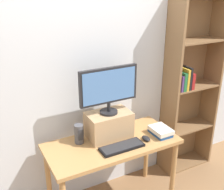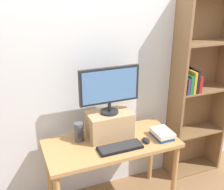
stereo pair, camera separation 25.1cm
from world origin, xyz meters
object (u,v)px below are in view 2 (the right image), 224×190
object	(u,v)px
book_stack	(162,134)
desk_speaker	(79,132)
desk	(112,151)
computer_mouse	(146,140)
bookshelf_unit	(198,88)
riser_box	(109,125)
computer_monitor	(109,87)
keyboard	(120,147)

from	to	relation	value
book_stack	desk_speaker	bearing A→B (deg)	162.87
desk	computer_mouse	distance (m)	0.35
bookshelf_unit	computer_mouse	xyz separation A→B (m)	(-0.84, -0.37, -0.28)
desk	riser_box	xyz separation A→B (m)	(0.02, 0.11, 0.23)
bookshelf_unit	computer_monitor	world-z (taller)	bookshelf_unit
desk	riser_box	size ratio (longest dim) A/B	3.00
keyboard	bookshelf_unit	bearing A→B (deg)	18.95
desk	bookshelf_unit	size ratio (longest dim) A/B	0.60
riser_box	desk_speaker	size ratio (longest dim) A/B	2.25
desk	computer_mouse	world-z (taller)	computer_mouse
keyboard	desk	bearing A→B (deg)	103.04
desk	keyboard	size ratio (longest dim) A/B	3.06
desk	bookshelf_unit	distance (m)	1.23
computer_monitor	book_stack	size ratio (longest dim) A/B	2.49
riser_box	computer_mouse	world-z (taller)	riser_box
desk	book_stack	xyz separation A→B (m)	(0.49, -0.10, 0.14)
keyboard	book_stack	xyz separation A→B (m)	(0.46, 0.03, 0.02)
computer_monitor	desk_speaker	bearing A→B (deg)	174.34
computer_mouse	book_stack	bearing A→B (deg)	6.59
desk_speaker	keyboard	bearing A→B (deg)	-41.40
computer_monitor	computer_mouse	world-z (taller)	computer_monitor
keyboard	computer_mouse	size ratio (longest dim) A/B	3.94
bookshelf_unit	desk_speaker	world-z (taller)	bookshelf_unit
desk	book_stack	size ratio (longest dim) A/B	5.48
computer_mouse	book_stack	distance (m)	0.19
bookshelf_unit	computer_mouse	distance (m)	0.95
bookshelf_unit	desk_speaker	distance (m)	1.43
riser_box	desk_speaker	world-z (taller)	riser_box
keyboard	computer_mouse	distance (m)	0.27
computer_monitor	desk_speaker	size ratio (longest dim) A/B	3.07
riser_box	keyboard	xyz separation A→B (m)	(0.01, -0.24, -0.11)
riser_box	computer_monitor	size ratio (longest dim) A/B	0.73
keyboard	computer_mouse	world-z (taller)	computer_mouse
book_stack	desk_speaker	distance (m)	0.80
book_stack	desk_speaker	xyz separation A→B (m)	(-0.76, 0.24, 0.06)
computer_monitor	desk_speaker	world-z (taller)	computer_monitor
desk	computer_monitor	size ratio (longest dim) A/B	2.20
desk	computer_monitor	world-z (taller)	computer_monitor
riser_box	keyboard	distance (m)	0.27
riser_box	desk_speaker	xyz separation A→B (m)	(-0.30, 0.03, -0.03)
computer_monitor	desk_speaker	xyz separation A→B (m)	(-0.30, 0.03, -0.42)
computer_monitor	bookshelf_unit	bearing A→B (deg)	7.18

